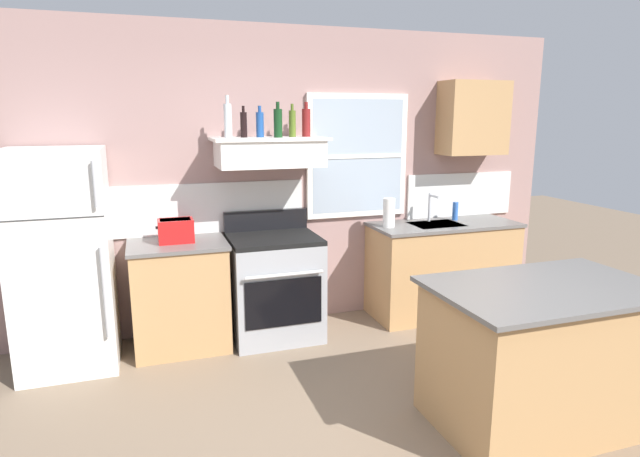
{
  "coord_description": "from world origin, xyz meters",
  "views": [
    {
      "loc": [
        -1.27,
        -2.46,
        1.93
      ],
      "look_at": [
        -0.05,
        1.2,
        1.1
      ],
      "focal_mm": 29.71,
      "sensor_mm": 36.0,
      "label": 1
    }
  ],
  "objects_px": {
    "bottle_olive_oil_square": "(292,123)",
    "bottle_red_label_wine": "(306,122)",
    "dish_soap_bottle": "(455,211)",
    "paper_towel_roll": "(389,213)",
    "refrigerator": "(63,260)",
    "kitchen_island": "(541,355)",
    "bottle_clear_tall": "(228,120)",
    "bottle_balsamic_dark": "(244,124)",
    "stove_range": "(274,286)",
    "bottle_blue_liqueur": "(260,124)",
    "toaster": "(176,230)",
    "bottle_dark_green_wine": "(278,123)"
  },
  "relations": [
    {
      "from": "toaster",
      "to": "bottle_red_label_wine",
      "type": "xyz_separation_m",
      "value": [
        1.15,
        0.1,
        0.86
      ]
    },
    {
      "from": "stove_range",
      "to": "bottle_dark_green_wine",
      "type": "relative_size",
      "value": 3.74
    },
    {
      "from": "bottle_balsamic_dark",
      "to": "kitchen_island",
      "type": "distance_m",
      "value": 2.84
    },
    {
      "from": "bottle_olive_oil_square",
      "to": "bottle_dark_green_wine",
      "type": "bearing_deg",
      "value": -153.14
    },
    {
      "from": "refrigerator",
      "to": "bottle_balsamic_dark",
      "type": "relative_size",
      "value": 6.54
    },
    {
      "from": "kitchen_island",
      "to": "toaster",
      "type": "bearing_deg",
      "value": 137.6
    },
    {
      "from": "bottle_dark_green_wine",
      "to": "bottle_red_label_wine",
      "type": "xyz_separation_m",
      "value": [
        0.28,
        0.11,
        0.0
      ]
    },
    {
      "from": "toaster",
      "to": "bottle_clear_tall",
      "type": "bearing_deg",
      "value": 3.71
    },
    {
      "from": "bottle_blue_liqueur",
      "to": "bottle_red_label_wine",
      "type": "distance_m",
      "value": 0.41
    },
    {
      "from": "bottle_red_label_wine",
      "to": "dish_soap_bottle",
      "type": "height_order",
      "value": "bottle_red_label_wine"
    },
    {
      "from": "stove_range",
      "to": "bottle_clear_tall",
      "type": "height_order",
      "value": "bottle_clear_tall"
    },
    {
      "from": "stove_range",
      "to": "bottle_blue_liqueur",
      "type": "bearing_deg",
      "value": 115.83
    },
    {
      "from": "bottle_red_label_wine",
      "to": "paper_towel_roll",
      "type": "xyz_separation_m",
      "value": [
        0.76,
        -0.11,
        -0.82
      ]
    },
    {
      "from": "refrigerator",
      "to": "bottle_balsamic_dark",
      "type": "height_order",
      "value": "bottle_balsamic_dark"
    },
    {
      "from": "refrigerator",
      "to": "kitchen_island",
      "type": "distance_m",
      "value": 3.46
    },
    {
      "from": "bottle_blue_liqueur",
      "to": "kitchen_island",
      "type": "bearing_deg",
      "value": -55.98
    },
    {
      "from": "toaster",
      "to": "stove_range",
      "type": "bearing_deg",
      "value": -3.59
    },
    {
      "from": "bottle_clear_tall",
      "to": "bottle_olive_oil_square",
      "type": "bearing_deg",
      "value": 3.23
    },
    {
      "from": "bottle_olive_oil_square",
      "to": "bottle_red_label_wine",
      "type": "distance_m",
      "value": 0.14
    },
    {
      "from": "dish_soap_bottle",
      "to": "paper_towel_roll",
      "type": "bearing_deg",
      "value": -172.63
    },
    {
      "from": "toaster",
      "to": "bottle_olive_oil_square",
      "type": "height_order",
      "value": "bottle_olive_oil_square"
    },
    {
      "from": "stove_range",
      "to": "bottle_clear_tall",
      "type": "xyz_separation_m",
      "value": [
        -0.34,
        0.08,
        1.42
      ]
    },
    {
      "from": "bottle_dark_green_wine",
      "to": "bottle_olive_oil_square",
      "type": "distance_m",
      "value": 0.16
    },
    {
      "from": "bottle_red_label_wine",
      "to": "toaster",
      "type": "bearing_deg",
      "value": -175.26
    },
    {
      "from": "toaster",
      "to": "dish_soap_bottle",
      "type": "relative_size",
      "value": 1.65
    },
    {
      "from": "toaster",
      "to": "bottle_blue_liqueur",
      "type": "xyz_separation_m",
      "value": [
        0.74,
        0.09,
        0.85
      ]
    },
    {
      "from": "bottle_blue_liqueur",
      "to": "paper_towel_roll",
      "type": "distance_m",
      "value": 1.43
    },
    {
      "from": "stove_range",
      "to": "bottle_clear_tall",
      "type": "distance_m",
      "value": 1.47
    },
    {
      "from": "refrigerator",
      "to": "kitchen_island",
      "type": "height_order",
      "value": "refrigerator"
    },
    {
      "from": "bottle_dark_green_wine",
      "to": "dish_soap_bottle",
      "type": "height_order",
      "value": "bottle_dark_green_wine"
    },
    {
      "from": "refrigerator",
      "to": "bottle_blue_liqueur",
      "type": "xyz_separation_m",
      "value": [
        1.58,
        0.16,
        1.01
      ]
    },
    {
      "from": "bottle_olive_oil_square",
      "to": "dish_soap_bottle",
      "type": "relative_size",
      "value": 1.54
    },
    {
      "from": "dish_soap_bottle",
      "to": "stove_range",
      "type": "bearing_deg",
      "value": -175.82
    },
    {
      "from": "stove_range",
      "to": "bottle_olive_oil_square",
      "type": "relative_size",
      "value": 3.92
    },
    {
      "from": "bottle_blue_liqueur",
      "to": "bottle_dark_green_wine",
      "type": "bearing_deg",
      "value": -36.53
    },
    {
      "from": "bottle_balsamic_dark",
      "to": "bottle_olive_oil_square",
      "type": "xyz_separation_m",
      "value": [
        0.41,
        -0.02,
        0.01
      ]
    },
    {
      "from": "refrigerator",
      "to": "stove_range",
      "type": "height_order",
      "value": "refrigerator"
    },
    {
      "from": "bottle_red_label_wine",
      "to": "bottle_balsamic_dark",
      "type": "bearing_deg",
      "value": -178.76
    },
    {
      "from": "toaster",
      "to": "bottle_red_label_wine",
      "type": "distance_m",
      "value": 1.44
    },
    {
      "from": "bottle_clear_tall",
      "to": "bottle_red_label_wine",
      "type": "height_order",
      "value": "bottle_clear_tall"
    },
    {
      "from": "bottle_red_label_wine",
      "to": "bottle_dark_green_wine",
      "type": "bearing_deg",
      "value": -158.98
    },
    {
      "from": "bottle_olive_oil_square",
      "to": "bottle_clear_tall",
      "type": "bearing_deg",
      "value": -176.77
    },
    {
      "from": "kitchen_island",
      "to": "bottle_olive_oil_square",
      "type": "bearing_deg",
      "value": 118.48
    },
    {
      "from": "refrigerator",
      "to": "kitchen_island",
      "type": "bearing_deg",
      "value": -31.95
    },
    {
      "from": "bottle_balsamic_dark",
      "to": "dish_soap_bottle",
      "type": "bearing_deg",
      "value": 0.1
    },
    {
      "from": "bottle_dark_green_wine",
      "to": "bottle_red_label_wine",
      "type": "bearing_deg",
      "value": 21.02
    },
    {
      "from": "bottle_red_label_wine",
      "to": "stove_range",
      "type": "bearing_deg",
      "value": -157.07
    },
    {
      "from": "bottle_clear_tall",
      "to": "bottle_balsamic_dark",
      "type": "height_order",
      "value": "bottle_clear_tall"
    },
    {
      "from": "refrigerator",
      "to": "toaster",
      "type": "height_order",
      "value": "refrigerator"
    },
    {
      "from": "paper_towel_roll",
      "to": "dish_soap_bottle",
      "type": "relative_size",
      "value": 1.5
    }
  ]
}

